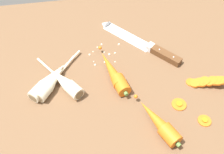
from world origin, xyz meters
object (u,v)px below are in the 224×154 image
parsnip_mid_left (49,81)px  chefs_knife (137,41)px  whole_carrot (114,73)px  parsnip_mid_right (51,83)px  carrot_slice_stray_mid (179,104)px  parsnip_front (65,82)px  carrot_slice_stack (207,82)px  carrot_slice_stray_near (205,120)px  whole_carrot_second (159,123)px

parsnip_mid_left → chefs_knife: bearing=25.3°
whole_carrot → parsnip_mid_right: whole_carrot is taller
parsnip_mid_right → carrot_slice_stray_mid: bearing=-19.3°
parsnip_front → parsnip_mid_right: (-4.22, 0.28, 0.00)cm
chefs_knife → carrot_slice_stack: (16.94, -22.59, 0.79)cm
parsnip_mid_right → carrot_slice_stray_mid: parsnip_mid_right is taller
whole_carrot → carrot_slice_stack: (27.72, -7.57, -0.66)cm
parsnip_mid_right → carrot_slice_stack: 48.12cm
chefs_knife → parsnip_mid_left: parsnip_mid_left is taller
parsnip_mid_right → parsnip_mid_left: bearing=114.0°
carrot_slice_stray_near → whole_carrot: bearing=138.2°
parsnip_mid_left → carrot_slice_stray_mid: parsnip_mid_left is taller
whole_carrot → carrot_slice_stack: bearing=-15.3°
carrot_slice_stray_mid → parsnip_mid_left: bearing=159.6°
chefs_knife → parsnip_mid_left: (-31.08, -14.68, 1.33)cm
parsnip_mid_right → carrot_slice_stray_near: bearing=-24.6°
whole_carrot_second → parsnip_mid_right: 34.56cm
whole_carrot → carrot_slice_stray_mid: bearing=-38.4°
whole_carrot_second → parsnip_mid_left: 35.42cm
carrot_slice_stray_near → chefs_knife: bearing=108.3°
carrot_slice_stray_mid → whole_carrot: bearing=141.6°
whole_carrot_second → carrot_slice_stack: (18.72, 11.99, -0.66)cm
parsnip_front → carrot_slice_stack: 43.90cm
chefs_knife → carrot_slice_stack: size_ratio=2.49×
parsnip_mid_right → carrot_slice_stack: (47.60, -6.99, -0.54)cm
carrot_slice_stack → whole_carrot: bearing=164.7°
whole_carrot_second → carrot_slice_stray_near: bearing=-1.6°
whole_carrot_second → carrot_slice_stray_near: whole_carrot_second is taller
whole_carrot → parsnip_mid_left: whole_carrot is taller
whole_carrot_second → parsnip_mid_right: bearing=146.7°
carrot_slice_stray_mid → carrot_slice_stack: bearing=29.2°
whole_carrot_second → carrot_slice_stray_near: 13.46cm
chefs_knife → carrot_slice_stray_near: (11.56, -34.96, -0.29)cm
whole_carrot_second → carrot_slice_stack: bearing=32.6°
parsnip_mid_left → carrot_slice_stray_mid: 39.87cm
parsnip_mid_left → parsnip_mid_right: 1.01cm
parsnip_mid_left → carrot_slice_stray_mid: (37.35, -13.87, -1.62)cm
parsnip_mid_left → whole_carrot: bearing=-1.0°
whole_carrot_second → parsnip_front: bearing=142.8°
chefs_knife → parsnip_front: parsnip_front is taller
carrot_slice_stray_near → whole_carrot_second: bearing=178.4°
parsnip_front → parsnip_mid_left: same height
chefs_knife → whole_carrot: whole_carrot is taller
chefs_knife → parsnip_front: bearing=-149.0°
whole_carrot → parsnip_front: whole_carrot is taller
carrot_slice_stray_near → carrot_slice_stray_mid: bearing=129.5°
parsnip_front → parsnip_mid_right: 4.23cm
carrot_slice_stray_near → carrot_slice_stack: bearing=66.5°
whole_carrot_second → parsnip_mid_right: whole_carrot_second is taller
carrot_slice_stack → carrot_slice_stray_near: (-5.38, -12.37, -1.08)cm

